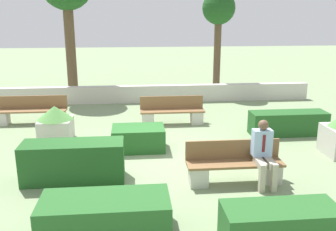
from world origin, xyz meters
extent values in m
plane|color=gray|center=(0.00, 0.00, 0.00)|extent=(60.00, 60.00, 0.00)
cube|color=beige|center=(0.00, 5.78, 0.33)|extent=(13.08, 0.30, 0.65)
cube|color=brown|center=(1.66, -1.52, 0.41)|extent=(1.95, 0.44, 0.05)
cube|color=brown|center=(1.66, -1.28, 0.64)|extent=(1.95, 0.04, 0.40)
cube|color=beige|center=(0.91, -1.52, 0.19)|extent=(0.36, 0.40, 0.39)
cube|color=beige|center=(2.40, -1.52, 0.19)|extent=(0.36, 0.40, 0.39)
cube|color=brown|center=(0.85, 2.75, 0.41)|extent=(1.98, 0.44, 0.05)
cube|color=brown|center=(0.85, 3.00, 0.64)|extent=(1.98, 0.04, 0.40)
cube|color=beige|center=(0.09, 2.75, 0.19)|extent=(0.36, 0.40, 0.39)
cube|color=beige|center=(1.61, 2.75, 0.19)|extent=(0.36, 0.40, 0.39)
cube|color=brown|center=(-3.52, 3.22, 0.41)|extent=(2.18, 0.44, 0.05)
cube|color=brown|center=(-3.52, 3.46, 0.64)|extent=(2.18, 0.04, 0.40)
cube|color=beige|center=(-4.39, 3.22, 0.19)|extent=(0.36, 0.40, 0.39)
cube|color=beige|center=(-2.66, 3.22, 0.19)|extent=(0.36, 0.40, 0.39)
cube|color=#B2A893|center=(2.09, -1.73, 0.50)|extent=(0.14, 0.46, 0.13)
cube|color=#B2A893|center=(2.29, -1.73, 0.50)|extent=(0.14, 0.46, 0.13)
cube|color=#B2A893|center=(2.07, -1.96, 0.28)|extent=(0.11, 0.11, 0.57)
cube|color=#B2A893|center=(2.31, -1.96, 0.28)|extent=(0.11, 0.11, 0.57)
cube|color=#9EBCE0|center=(2.19, -1.49, 0.84)|extent=(0.38, 0.22, 0.54)
sphere|color=brown|center=(2.19, -1.51, 1.21)|extent=(0.21, 0.21, 0.21)
cube|color=maroon|center=(2.19, -1.61, 0.86)|extent=(0.06, 0.01, 0.35)
cube|color=#286028|center=(-0.24, 0.63, 0.29)|extent=(1.31, 0.88, 0.58)
cube|color=#286028|center=(-0.83, -3.03, 0.28)|extent=(2.02, 0.88, 0.57)
cube|color=#235623|center=(4.01, 1.44, 0.33)|extent=(2.15, 0.66, 0.65)
cube|color=#286028|center=(1.77, -3.62, 0.30)|extent=(1.72, 0.70, 0.61)
cube|color=#235623|center=(-1.59, -1.07, 0.41)|extent=(2.05, 0.70, 0.82)
cube|color=beige|center=(-2.43, 1.47, 0.30)|extent=(0.85, 0.85, 0.61)
cone|color=#569347|center=(-2.43, 1.47, 0.79)|extent=(0.93, 0.93, 0.36)
cylinder|color=brown|center=(-2.79, 7.09, 1.94)|extent=(0.40, 0.40, 3.88)
cylinder|color=brown|center=(3.21, 7.17, 1.58)|extent=(0.29, 0.29, 3.17)
sphere|color=#1E4C1E|center=(3.21, 7.17, 3.54)|extent=(1.34, 1.34, 1.34)
camera|label=1|loc=(-0.35, -8.33, 3.34)|focal=40.00mm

